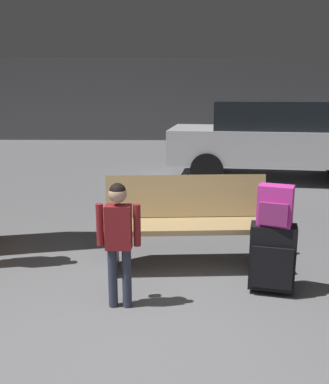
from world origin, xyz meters
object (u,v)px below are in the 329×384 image
Objects in this scene: backpack_bright at (275,206)px; parked_car_near at (275,138)px; suitcase at (272,257)px; bench at (187,223)px; child at (118,232)px.

backpack_bright is 0.08× the size of parked_car_near.
parked_car_near is at bearing 77.10° from suitcase.
suitcase is 1.78× the size of backpack_bright.
parked_car_near is at bearing 67.27° from bench.
bench is 2.70× the size of suitcase.
parked_car_near is at bearing 77.09° from backpack_bright.
backpack_bright is (0.70, -0.55, 0.33)m from bench.
bench reaches higher than suitcase.
bench is 1.02m from child.
backpack_bright is 1.30m from child.
bench is 4.75m from parked_car_near.
backpack_bright reaches higher than bench.
suitcase is 5.08m from parked_car_near.
suitcase is at bearing 7.61° from backpack_bright.
child reaches higher than backpack_bright.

